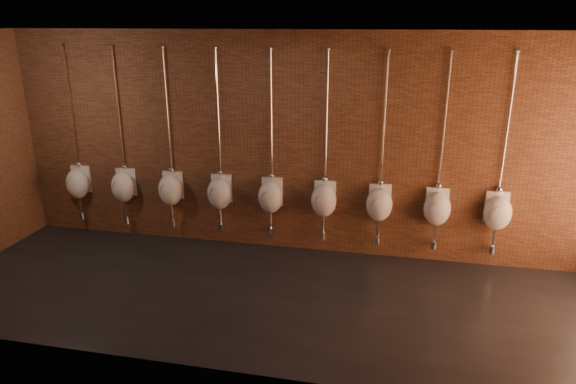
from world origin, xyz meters
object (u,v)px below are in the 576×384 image
urinal_3 (220,192)px  urinal_6 (379,203)px  urinal_4 (271,196)px  urinal_0 (78,182)px  urinal_1 (123,185)px  urinal_8 (498,211)px  urinal_2 (171,189)px  urinal_5 (324,199)px  urinal_7 (437,207)px

urinal_3 → urinal_6: same height
urinal_4 → urinal_0: bearing=180.0°
urinal_1 → urinal_8: same height
urinal_2 → urinal_4: same height
urinal_2 → urinal_4: bearing=0.0°
urinal_0 → urinal_8: (6.32, 0.00, 0.00)m
urinal_5 → urinal_6: size_ratio=1.00×
urinal_1 → urinal_5: 3.16m
urinal_3 → urinal_4: (0.79, 0.00, 0.00)m
urinal_8 → urinal_7: bearing=180.0°
urinal_2 → urinal_4: (1.58, 0.00, 0.00)m
urinal_4 → urinal_6: size_ratio=1.00×
urinal_7 → urinal_8: 0.79m
urinal_3 → urinal_5: bearing=0.0°
urinal_1 → urinal_4: size_ratio=1.00×
urinal_3 → urinal_8: (3.95, 0.00, 0.00)m
urinal_6 → urinal_8: 1.58m
urinal_1 → urinal_2: bearing=0.0°
urinal_3 → urinal_5: 1.58m
urinal_2 → urinal_6: size_ratio=1.00×
urinal_8 → urinal_1: bearing=180.0°
urinal_3 → urinal_6: bearing=0.0°
urinal_0 → urinal_7: (5.53, 0.00, 0.00)m
urinal_1 → urinal_4: (2.37, 0.00, 0.00)m
urinal_7 → urinal_8: size_ratio=1.00×
urinal_3 → urinal_8: size_ratio=1.00×
urinal_1 → urinal_7: bearing=0.0°
urinal_3 → urinal_5: (1.58, 0.00, 0.00)m
urinal_1 → urinal_8: 5.53m
urinal_7 → urinal_4: bearing=180.0°
urinal_0 → urinal_6: 4.74m
urinal_4 → urinal_5: 0.79m
urinal_1 → urinal_0: bearing=180.0°
urinal_6 → urinal_8: size_ratio=1.00×
urinal_4 → urinal_2: bearing=180.0°
urinal_6 → urinal_4: bearing=180.0°
urinal_0 → urinal_4: (3.16, 0.00, 0.00)m
urinal_3 → urinal_2: bearing=180.0°
urinal_0 → urinal_6: size_ratio=1.00×
urinal_4 → urinal_8: size_ratio=1.00×
urinal_2 → urinal_3: bearing=0.0°
urinal_1 → urinal_6: (3.95, 0.00, 0.00)m
urinal_3 → urinal_1: bearing=180.0°
urinal_4 → urinal_7: bearing=0.0°
urinal_1 → urinal_2: size_ratio=1.00×
urinal_1 → urinal_3: same height
urinal_7 → urinal_5: bearing=180.0°
urinal_6 → urinal_8: same height
urinal_8 → urinal_4: bearing=180.0°
urinal_6 → urinal_8: bearing=0.0°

